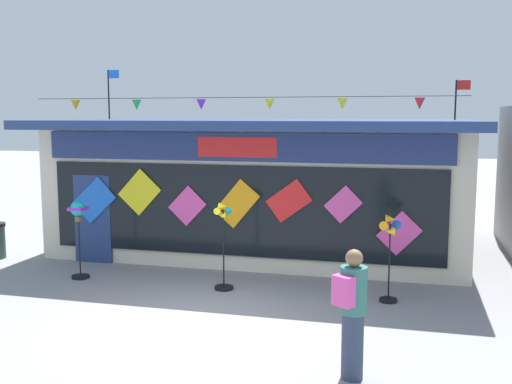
% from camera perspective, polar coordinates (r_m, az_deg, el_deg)
% --- Properties ---
extents(ground_plane, '(80.00, 80.00, 0.00)m').
position_cam_1_polar(ground_plane, '(10.03, -5.24, -12.08)').
color(ground_plane, gray).
extents(kite_shop_building, '(9.91, 6.74, 4.56)m').
position_cam_1_polar(kite_shop_building, '(15.35, 1.22, 0.99)').
color(kite_shop_building, beige).
rests_on(kite_shop_building, ground_plane).
extents(wind_spinner_far_left, '(0.36, 0.36, 1.61)m').
position_cam_1_polar(wind_spinner_far_left, '(12.67, -16.62, -2.70)').
color(wind_spinner_far_left, black).
rests_on(wind_spinner_far_left, ground_plane).
extents(wind_spinner_left, '(0.37, 0.37, 1.70)m').
position_cam_1_polar(wind_spinner_left, '(11.42, -3.15, -5.12)').
color(wind_spinner_left, black).
rests_on(wind_spinner_left, ground_plane).
extents(wind_spinner_center_left, '(0.38, 0.32, 1.60)m').
position_cam_1_polar(wind_spinner_center_left, '(10.87, 12.67, -5.05)').
color(wind_spinner_center_left, black).
rests_on(wind_spinner_center_left, ground_plane).
extents(person_near_camera, '(0.43, 0.48, 1.68)m').
position_cam_1_polar(person_near_camera, '(7.72, 9.19, -11.21)').
color(person_near_camera, '#333D56').
rests_on(person_near_camera, ground_plane).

